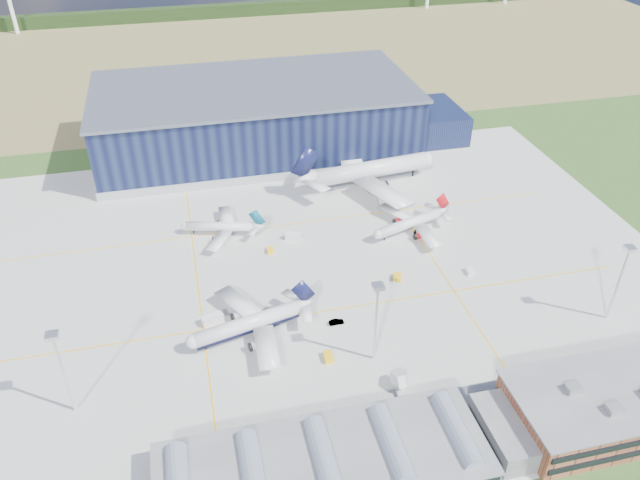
# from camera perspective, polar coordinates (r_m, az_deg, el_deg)

# --- Properties ---
(ground) EXTENTS (600.00, 600.00, 0.00)m
(ground) POSITION_cam_1_polar(r_m,az_deg,el_deg) (176.32, -1.15, -4.59)
(ground) COLOR #304D1D
(ground) RESTS_ON ground
(apron) EXTENTS (220.00, 160.00, 0.08)m
(apron) POSITION_cam_1_polar(r_m,az_deg,el_deg) (184.06, -1.82, -2.69)
(apron) COLOR #9D9D98
(apron) RESTS_ON ground
(farmland) EXTENTS (600.00, 220.00, 0.01)m
(farmland) POSITION_cam_1_polar(r_m,az_deg,el_deg) (372.55, -8.79, 16.47)
(farmland) COLOR olive
(farmland) RESTS_ON ground
(treeline) EXTENTS (600.00, 8.00, 8.00)m
(treeline) POSITION_cam_1_polar(r_m,az_deg,el_deg) (448.43, -9.99, 19.88)
(treeline) COLOR black
(treeline) RESTS_ON ground
(hangar) EXTENTS (145.00, 62.00, 26.10)m
(hangar) POSITION_cam_1_polar(r_m,az_deg,el_deg) (251.75, -5.29, 10.87)
(hangar) COLOR black
(hangar) RESTS_ON ground
(ops_building) EXTENTS (46.00, 23.00, 10.90)m
(ops_building) POSITION_cam_1_polar(r_m,az_deg,el_deg) (153.79, 25.30, -13.41)
(ops_building) COLOR brown
(ops_building) RESTS_ON ground
(glass_concourse) EXTENTS (78.00, 23.00, 8.60)m
(glass_concourse) POSITION_cam_1_polar(r_m,az_deg,el_deg) (131.88, 1.91, -19.75)
(glass_concourse) COLOR black
(glass_concourse) RESTS_ON ground
(light_mast_west) EXTENTS (2.60, 2.60, 23.00)m
(light_mast_west) POSITION_cam_1_polar(r_m,az_deg,el_deg) (144.63, -22.69, -10.13)
(light_mast_west) COLOR silver
(light_mast_west) RESTS_ON ground
(light_mast_center) EXTENTS (2.60, 2.60, 23.00)m
(light_mast_center) POSITION_cam_1_polar(r_m,az_deg,el_deg) (146.34, 5.20, -6.42)
(light_mast_center) COLOR silver
(light_mast_center) RESTS_ON ground
(light_mast_east) EXTENTS (2.60, 2.60, 23.00)m
(light_mast_east) POSITION_cam_1_polar(r_m,az_deg,el_deg) (175.08, 25.90, -2.59)
(light_mast_east) COLOR silver
(light_mast_east) RESTS_ON ground
(airliner_navy) EXTENTS (43.54, 42.96, 11.80)m
(airliner_navy) POSITION_cam_1_polar(r_m,az_deg,el_deg) (159.42, -6.70, -7.04)
(airliner_navy) COLOR silver
(airliner_navy) RESTS_ON ground
(airliner_red) EXTENTS (38.53, 38.11, 10.02)m
(airliner_red) POSITION_cam_1_polar(r_m,az_deg,el_deg) (199.90, 8.18, 1.95)
(airliner_red) COLOR silver
(airliner_red) RESTS_ON ground
(airliner_widebody) EXTENTS (61.80, 60.73, 18.22)m
(airliner_widebody) POSITION_cam_1_polar(r_m,az_deg,el_deg) (224.23, 4.65, 7.16)
(airliner_widebody) COLOR silver
(airliner_widebody) RESTS_ON ground
(airliner_regional) EXTENTS (33.61, 33.19, 8.97)m
(airliner_regional) POSITION_cam_1_polar(r_m,az_deg,el_deg) (199.49, -9.19, 1.60)
(airliner_regional) COLOR silver
(airliner_regional) RESTS_ON ground
(gse_tug_a) EXTENTS (2.23, 3.56, 1.46)m
(gse_tug_a) POSITION_cam_1_polar(r_m,az_deg,el_deg) (155.41, 0.77, -10.67)
(gse_tug_a) COLOR yellow
(gse_tug_a) RESTS_ON ground
(gse_tug_b) EXTENTS (3.23, 3.79, 1.39)m
(gse_tug_b) POSITION_cam_1_polar(r_m,az_deg,el_deg) (181.25, 7.10, -3.38)
(gse_tug_b) COLOR yellow
(gse_tug_b) RESTS_ON ground
(gse_van_a) EXTENTS (6.10, 3.98, 2.46)m
(gse_van_a) POSITION_cam_1_polar(r_m,az_deg,el_deg) (167.28, -9.80, -7.16)
(gse_van_a) COLOR silver
(gse_van_a) RESTS_ON ground
(gse_cart_a) EXTENTS (2.41, 3.34, 1.36)m
(gse_cart_a) POSITION_cam_1_polar(r_m,az_deg,el_deg) (187.33, 13.56, -2.79)
(gse_cart_a) COLOR silver
(gse_cart_a) RESTS_ON ground
(gse_van_b) EXTENTS (5.24, 4.07, 2.19)m
(gse_van_b) POSITION_cam_1_polar(r_m,az_deg,el_deg) (196.40, -2.46, 0.31)
(gse_van_b) COLOR silver
(gse_van_b) RESTS_ON ground
(gse_tug_c) EXTENTS (2.02, 2.97, 1.23)m
(gse_tug_c) POSITION_cam_1_polar(r_m,az_deg,el_deg) (191.46, -4.57, -0.95)
(gse_tug_c) COLOR yellow
(gse_tug_c) RESTS_ON ground
(gse_cart_b) EXTENTS (3.45, 2.78, 1.30)m
(gse_cart_b) POSITION_cam_1_polar(r_m,az_deg,el_deg) (228.05, 0.61, 5.37)
(gse_cart_b) COLOR silver
(gse_cart_b) RESTS_ON ground
(gse_van_c) EXTENTS (4.73, 2.89, 2.12)m
(gse_van_c) POSITION_cam_1_polar(r_m,az_deg,el_deg) (166.91, 24.07, -10.46)
(gse_van_c) COLOR silver
(gse_van_c) RESTS_ON ground
(airstair) EXTENTS (2.34, 4.83, 2.99)m
(airstair) POSITION_cam_1_polar(r_m,az_deg,el_deg) (149.78, 7.11, -12.76)
(airstair) COLOR silver
(airstair) RESTS_ON ground
(car_b) EXTENTS (4.00, 1.44, 1.31)m
(car_b) POSITION_cam_1_polar(r_m,az_deg,el_deg) (165.00, 1.51, -7.50)
(car_b) COLOR #99999E
(car_b) RESTS_ON ground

